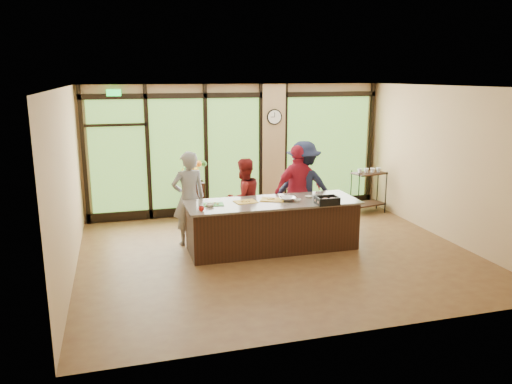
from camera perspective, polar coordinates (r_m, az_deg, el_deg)
floor at (r=9.21m, az=2.41°, el=-7.07°), size 7.00×7.00×0.00m
ceiling at (r=8.65m, az=2.61°, el=11.93°), size 7.00×7.00×0.00m
back_wall at (r=11.65m, az=-2.11°, el=4.85°), size 7.00×0.00×7.00m
left_wall at (r=8.42m, az=-20.77°, el=0.75°), size 0.00×6.00×6.00m
right_wall at (r=10.43m, az=21.12°, el=2.99°), size 0.00×6.00×6.00m
window_wall at (r=11.67m, az=-1.27°, el=4.35°), size 6.90×0.12×3.00m
island_base at (r=9.34m, az=1.86°, el=-3.92°), size 3.10×1.00×0.88m
countertop at (r=9.22m, az=1.89°, el=-1.19°), size 3.20×1.10×0.04m
wall_clock at (r=11.67m, az=2.11°, el=8.57°), size 0.36×0.04×0.36m
cook_left at (r=9.56m, az=-7.69°, el=-0.72°), size 0.73×0.55×1.82m
cook_midleft at (r=9.89m, az=-1.43°, el=-0.75°), size 0.95×0.85×1.61m
cook_midright at (r=10.13m, az=4.80°, el=0.20°), size 1.15×0.69×1.84m
cook_right at (r=10.31m, az=5.43°, el=0.58°), size 1.36×0.99×1.89m
roasting_pan at (r=9.09m, az=8.10°, el=-1.16°), size 0.40×0.31×0.07m
mixing_bowl at (r=9.24m, az=3.65°, el=-0.80°), size 0.33×0.33×0.07m
cutting_board_left at (r=9.00m, az=-4.88°, el=-1.42°), size 0.38×0.30×0.01m
cutting_board_center at (r=9.16m, az=-1.19°, el=-1.12°), size 0.44×0.35×0.01m
cutting_board_right at (r=9.31m, az=1.88°, el=-0.88°), size 0.54×0.48×0.01m
prep_bowl_near at (r=8.88m, az=-5.30°, el=-1.50°), size 0.19×0.19×0.05m
prep_bowl_mid at (r=9.22m, az=4.74°, el=-0.95°), size 0.18×0.18×0.05m
prep_bowl_far at (r=9.53m, az=6.03°, el=-0.55°), size 0.14×0.14×0.03m
red_ramekin at (r=8.59m, az=-6.26°, el=-1.93°), size 0.12×0.12×0.08m
flower_stand at (r=11.42m, az=-7.01°, el=-0.93°), size 0.43×0.43×0.85m
flower_vase at (r=11.29m, az=-7.09°, el=1.84°), size 0.34×0.34×0.28m
bar_cart at (r=12.11m, az=12.74°, el=0.69°), size 0.85×0.59×1.06m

